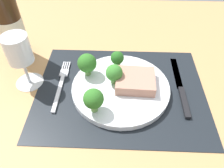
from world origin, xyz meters
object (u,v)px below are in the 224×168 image
Objects in this scene: plate at (121,88)px; wine_glass at (19,53)px; wine_bottle at (10,25)px; steak at (135,81)px; fork at (61,84)px; knife at (181,89)px.

plate is 27.13cm from wine_glass.
wine_bottle is (-31.64, 13.76, 9.89)cm from plate.
steak is 30.08cm from wine_glass.
fork is 0.83× the size of knife.
steak reaches higher than fork.
wine_glass reaches higher than fork.
plate reaches higher than fork.
fork is at bearing -39.02° from wine_bottle.
knife is (16.24, 0.53, -0.50)cm from plate.
plate is at bearing -4.94° from wine_glass.
wine_glass is at bearing 177.88° from fork.
plate is 1.35× the size of fork.
wine_glass is at bearing -61.77° from wine_bottle.
wine_glass is at bearing -179.15° from knife.
steak reaches higher than knife.
plate is 35.89cm from wine_bottle.
fork is (-16.41, 1.42, -0.55)cm from plate.
steak reaches higher than plate.
wine_bottle is at bearing 143.79° from fork.
wine_bottle is (-35.41, 13.13, 7.70)cm from steak.
plate is at bearing -23.50° from wine_bottle.
fork is at bearing -4.93° from wine_glass.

